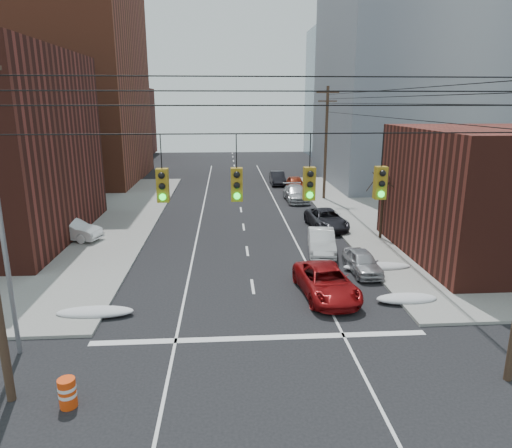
{
  "coord_description": "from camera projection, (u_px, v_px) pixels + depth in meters",
  "views": [
    {
      "loc": [
        -1.32,
        -10.54,
        9.49
      ],
      "look_at": [
        0.29,
        13.67,
        3.0
      ],
      "focal_mm": 32.0,
      "sensor_mm": 36.0,
      "label": 1
    }
  ],
  "objects": [
    {
      "name": "building_brick_tall",
      "position": [
        31.0,
        54.0,
        53.54
      ],
      "size": [
        24.0,
        20.0,
        30.0
      ],
      "primitive_type": "cube",
      "color": "brown",
      "rests_on": "ground"
    },
    {
      "name": "building_brick_far",
      "position": [
        86.0,
        123.0,
        80.8
      ],
      "size": [
        22.0,
        18.0,
        12.0
      ],
      "primitive_type": "cube",
      "color": "#471C15",
      "rests_on": "ground"
    },
    {
      "name": "building_office",
      "position": [
        424.0,
        76.0,
        53.29
      ],
      "size": [
        22.0,
        20.0,
        25.0
      ],
      "primitive_type": "cube",
      "color": "gray",
      "rests_on": "ground"
    },
    {
      "name": "building_glass",
      "position": [
        371.0,
        93.0,
        78.87
      ],
      "size": [
        20.0,
        18.0,
        22.0
      ],
      "primitive_type": "cube",
      "color": "gray",
      "rests_on": "ground"
    },
    {
      "name": "utility_pole_far",
      "position": [
        326.0,
        141.0,
        44.52
      ],
      "size": [
        2.2,
        0.28,
        11.0
      ],
      "color": "#473323",
      "rests_on": "ground"
    },
    {
      "name": "traffic_signals",
      "position": [
        273.0,
        182.0,
        13.71
      ],
      "size": [
        17.0,
        0.42,
        2.02
      ],
      "color": "black",
      "rests_on": "ground"
    },
    {
      "name": "street_light",
      "position": [
        0.0,
        215.0,
        16.43
      ],
      "size": [
        0.44,
        0.44,
        9.32
      ],
      "color": "gray",
      "rests_on": "ground"
    },
    {
      "name": "bare_tree",
      "position": [
        382.0,
        208.0,
        31.99
      ],
      "size": [
        2.09,
        2.2,
        4.93
      ],
      "color": "black",
      "rests_on": "ground"
    },
    {
      "name": "snow_nw",
      "position": [
        95.0,
        312.0,
        20.84
      ],
      "size": [
        3.5,
        1.08,
        0.42
      ],
      "primitive_type": "ellipsoid",
      "color": "silver",
      "rests_on": "ground"
    },
    {
      "name": "snow_ne",
      "position": [
        407.0,
        299.0,
        22.27
      ],
      "size": [
        3.0,
        1.08,
        0.42
      ],
      "primitive_type": "ellipsoid",
      "color": "silver",
      "rests_on": "ground"
    },
    {
      "name": "snow_east_far",
      "position": [
        377.0,
        267.0,
        26.61
      ],
      "size": [
        4.0,
        1.08,
        0.42
      ],
      "primitive_type": "ellipsoid",
      "color": "silver",
      "rests_on": "ground"
    },
    {
      "name": "red_pickup",
      "position": [
        326.0,
        282.0,
        22.93
      ],
      "size": [
        2.9,
        5.47,
        1.47
      ],
      "primitive_type": "imported",
      "rotation": [
        0.0,
        0.0,
        0.09
      ],
      "color": "maroon",
      "rests_on": "ground"
    },
    {
      "name": "parked_car_a",
      "position": [
        362.0,
        262.0,
        26.1
      ],
      "size": [
        1.69,
        3.87,
        1.3
      ],
      "primitive_type": "imported",
      "rotation": [
        0.0,
        0.0,
        0.04
      ],
      "color": "#ABAAAF",
      "rests_on": "ground"
    },
    {
      "name": "parked_car_b",
      "position": [
        321.0,
        242.0,
        29.55
      ],
      "size": [
        2.22,
        4.76,
        1.51
      ],
      "primitive_type": "imported",
      "rotation": [
        0.0,
        0.0,
        -0.14
      ],
      "color": "silver",
      "rests_on": "ground"
    },
    {
      "name": "parked_car_c",
      "position": [
        326.0,
        219.0,
        35.3
      ],
      "size": [
        2.89,
        5.47,
        1.47
      ],
      "primitive_type": "imported",
      "rotation": [
        0.0,
        0.0,
        0.09
      ],
      "color": "black",
      "rests_on": "ground"
    },
    {
      "name": "parked_car_d",
      "position": [
        296.0,
        194.0,
        45.07
      ],
      "size": [
        2.23,
        5.27,
        1.52
      ],
      "primitive_type": "imported",
      "rotation": [
        0.0,
        0.0,
        0.02
      ],
      "color": "#A3A4A8",
      "rests_on": "ground"
    },
    {
      "name": "parked_car_e",
      "position": [
        295.0,
        183.0,
        50.7
      ],
      "size": [
        1.98,
        4.58,
        1.54
      ],
      "primitive_type": "imported",
      "rotation": [
        0.0,
        0.0,
        -0.04
      ],
      "color": "maroon",
      "rests_on": "ground"
    },
    {
      "name": "parked_car_f",
      "position": [
        277.0,
        178.0,
        54.25
      ],
      "size": [
        1.64,
        4.63,
        1.52
      ],
      "primitive_type": "imported",
      "rotation": [
        0.0,
        0.0,
        -0.01
      ],
      "color": "black",
      "rests_on": "ground"
    },
    {
      "name": "lot_car_a",
      "position": [
        71.0,
        230.0,
        31.83
      ],
      "size": [
        4.63,
        2.77,
        1.44
      ],
      "primitive_type": "imported",
      "rotation": [
        0.0,
        0.0,
        1.27
      ],
      "color": "silver",
      "rests_on": "sidewalk_nw"
    },
    {
      "name": "lot_car_b",
      "position": [
        61.0,
        208.0,
        38.45
      ],
      "size": [
        5.21,
        2.77,
        1.4
      ],
      "primitive_type": "imported",
      "rotation": [
        0.0,
        0.0,
        1.66
      ],
      "color": "silver",
      "rests_on": "sidewalk_nw"
    },
    {
      "name": "lot_car_d",
      "position": [
        20.0,
        214.0,
        36.39
      ],
      "size": [
        4.54,
        2.42,
        1.47
      ],
      "primitive_type": "imported",
      "rotation": [
        0.0,
        0.0,
        1.41
      ],
      "color": "#B6B6BB",
      "rests_on": "sidewalk_nw"
    },
    {
      "name": "construction_barrel",
      "position": [
        67.0,
        393.0,
        14.57
      ],
      "size": [
        0.6,
        0.6,
        1.0
      ],
      "rotation": [
        0.0,
        0.0,
        0.07
      ],
      "color": "#E8400C",
      "rests_on": "ground"
    }
  ]
}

